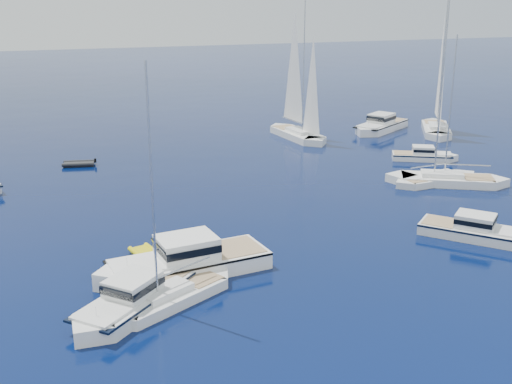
% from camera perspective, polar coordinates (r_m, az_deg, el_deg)
% --- Properties ---
extents(ground, '(400.00, 400.00, 0.00)m').
position_cam_1_polar(ground, '(33.69, 21.92, -15.69)').
color(ground, '#081950').
rests_on(ground, ground).
extents(motor_cruiser_right, '(8.25, 8.77, 2.42)m').
position_cam_1_polar(motor_cruiser_right, '(50.84, 19.15, -3.95)').
color(motor_cruiser_right, silver).
rests_on(motor_cruiser_right, ground).
extents(motor_cruiser_left, '(9.47, 9.16, 2.65)m').
position_cam_1_polar(motor_cruiser_left, '(38.40, -11.04, -10.37)').
color(motor_cruiser_left, silver).
rests_on(motor_cruiser_left, ground).
extents(motor_cruiser_centre, '(12.85, 5.24, 3.28)m').
position_cam_1_polar(motor_cruiser_centre, '(42.51, -6.48, -7.29)').
color(motor_cruiser_centre, white).
rests_on(motor_cruiser_centre, ground).
extents(motor_cruiser_far_r, '(7.85, 5.69, 2.01)m').
position_cam_1_polar(motor_cruiser_far_r, '(72.86, 14.83, 2.80)').
color(motor_cruiser_far_r, white).
rests_on(motor_cruiser_far_r, ground).
extents(motor_cruiser_distant, '(11.34, 8.90, 2.95)m').
position_cam_1_polar(motor_cruiser_distant, '(87.17, 11.05, 5.41)').
color(motor_cruiser_distant, silver).
rests_on(motor_cruiser_distant, ground).
extents(sailboat_mid_r, '(12.24, 8.66, 17.96)m').
position_cam_1_polar(sailboat_mid_r, '(64.19, 16.72, 0.68)').
color(sailboat_mid_r, white).
rests_on(sailboat_mid_r, ground).
extents(sailboat_mid_l, '(10.17, 7.17, 14.92)m').
position_cam_1_polar(sailboat_mid_l, '(38.98, -7.62, -9.74)').
color(sailboat_mid_l, silver).
rests_on(sailboat_mid_l, ground).
extents(sailboat_centre, '(10.12, 3.41, 14.61)m').
position_cam_1_polar(sailboat_centre, '(64.31, 15.84, 0.79)').
color(sailboat_centre, silver).
rests_on(sailboat_centre, ground).
extents(sailboat_sails_r, '(4.62, 12.82, 18.43)m').
position_cam_1_polar(sailboat_sails_r, '(81.60, 3.72, 4.88)').
color(sailboat_sails_r, silver).
rests_on(sailboat_sails_r, ground).
extents(sailboat_sails_far, '(9.21, 12.48, 18.47)m').
position_cam_1_polar(sailboat_sails_far, '(87.80, 15.83, 5.16)').
color(sailboat_sails_far, silver).
rests_on(sailboat_sails_far, ground).
extents(tender_yellow, '(2.68, 3.78, 0.95)m').
position_cam_1_polar(tender_yellow, '(45.27, -9.69, -5.85)').
color(tender_yellow, yellow).
rests_on(tender_yellow, ground).
extents(tender_grey_far, '(3.83, 2.60, 0.95)m').
position_cam_1_polar(tender_grey_far, '(70.68, -15.61, 2.29)').
color(tender_grey_far, black).
rests_on(tender_grey_far, ground).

